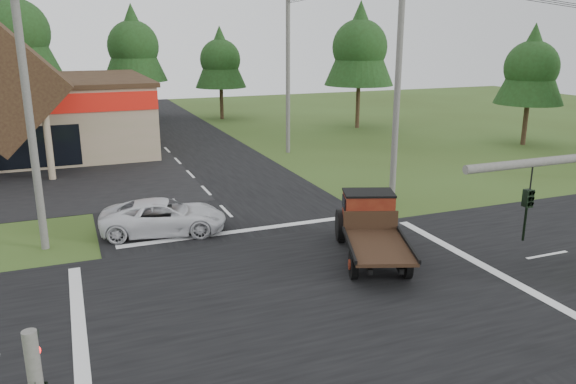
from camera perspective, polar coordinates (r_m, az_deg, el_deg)
ground at (r=18.41m, az=2.27°, el=-10.83°), size 120.00×120.00×0.00m
road_ns at (r=18.41m, az=2.27°, el=-10.80°), size 12.00×120.00×0.02m
road_ew at (r=18.41m, az=2.27°, el=-10.80°), size 120.00×12.00×0.02m
traffic_signal_corner at (r=9.05m, az=-24.14°, el=-17.11°), size 0.53×2.48×4.40m
utility_pole_nw at (r=23.23m, az=-24.83°, el=7.26°), size 2.00×0.30×10.50m
utility_pole_ne at (r=27.45m, az=11.07°, el=10.55°), size 2.00×0.30×11.50m
utility_pole_n at (r=39.93m, az=-0.00°, el=12.15°), size 2.00×0.30×11.20m
tree_row_c at (r=56.12m, az=-25.96°, el=14.71°), size 7.28×7.28×13.13m
tree_row_d at (r=57.43m, az=-15.47°, el=14.33°), size 6.16×6.16×11.11m
tree_row_e at (r=57.01m, az=-6.91°, el=13.41°), size 5.04×5.04×9.09m
tree_side_ne at (r=51.39m, az=7.31°, el=14.65°), size 6.16×6.16×11.11m
tree_side_e_near at (r=46.57m, az=23.53°, el=11.75°), size 5.04×5.04×9.09m
antique_flatbed_truck at (r=21.21m, az=8.60°, el=-3.82°), size 4.03×6.13×2.39m
white_pickup at (r=24.54m, az=-12.50°, el=-2.45°), size 5.65×3.48×1.46m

